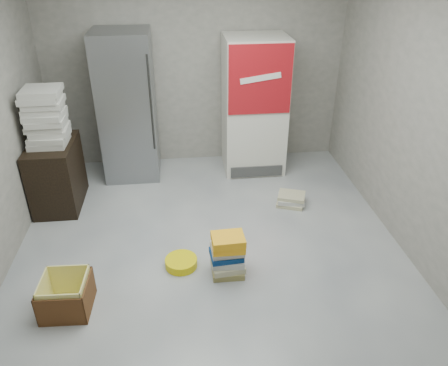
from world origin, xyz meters
name	(u,v)px	position (x,y,z in m)	size (l,w,h in m)	color
ground	(213,267)	(0.00, 0.00, 0.00)	(5.00, 5.00, 0.00)	#B7B7B2
room_shell	(210,91)	(0.00, 0.00, 1.80)	(4.04, 5.04, 2.82)	#9D968D
steel_fridge	(128,107)	(-0.90, 2.13, 0.95)	(0.70, 0.72, 1.90)	gray
coke_cooler	(254,106)	(0.75, 2.12, 0.90)	(0.80, 0.73, 1.80)	silver
wood_shelf	(57,175)	(-1.73, 1.40, 0.40)	(0.50, 0.80, 0.80)	black
supply_box_stack	(46,117)	(-1.72, 1.40, 1.12)	(0.44, 0.44, 0.65)	beige
phonebook_stack_main	(228,255)	(0.14, -0.10, 0.22)	(0.34, 0.29, 0.45)	olive
phonebook_stack_side	(291,199)	(1.05, 1.06, 0.07)	(0.39, 0.35, 0.14)	#B6AF88
cardboard_box	(66,297)	(-1.31, -0.40, 0.14)	(0.43, 0.43, 0.33)	yellow
bucket_lid	(181,262)	(-0.31, 0.06, 0.04)	(0.32, 0.32, 0.08)	yellow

